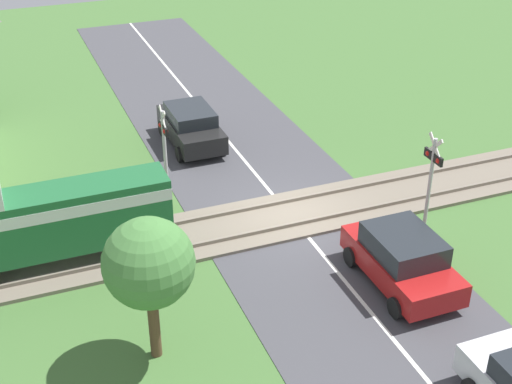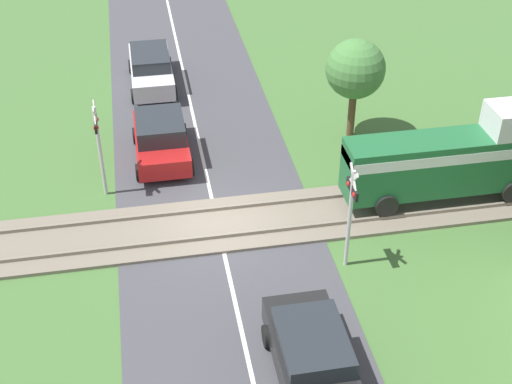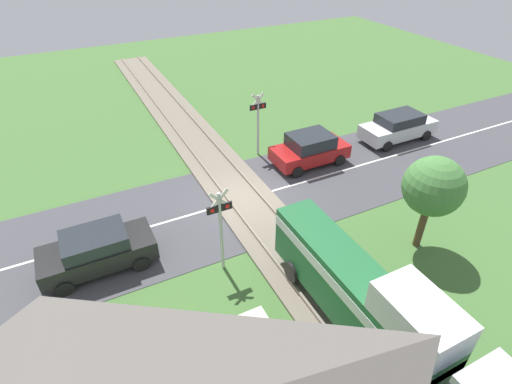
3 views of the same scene
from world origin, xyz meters
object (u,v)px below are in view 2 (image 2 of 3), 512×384
car_behind_queue (151,68)px  crossing_signal_east_approach (351,205)px  car_near_crossing (161,138)px  car_far_side (312,356)px  crossing_signal_west_approach (98,138)px

car_behind_queue → crossing_signal_east_approach: bearing=20.9°
car_near_crossing → car_behind_queue: (-5.98, 0.00, -0.02)m
car_near_crossing → car_behind_queue: 5.98m
car_far_side → car_behind_queue: (-16.96, -2.88, 0.02)m
car_near_crossing → car_behind_queue: car_near_crossing is taller
car_behind_queue → car_near_crossing: bearing=0.0°
crossing_signal_west_approach → crossing_signal_east_approach: size_ratio=1.00×
car_far_side → car_behind_queue: 17.20m
car_far_side → crossing_signal_west_approach: (-9.02, -4.95, 1.39)m
crossing_signal_west_approach → crossing_signal_east_approach: (5.00, 7.01, 0.00)m
car_far_side → crossing_signal_west_approach: bearing=-151.3°
crossing_signal_west_approach → crossing_signal_east_approach: bearing=54.5°
car_behind_queue → crossing_signal_west_approach: bearing=-14.6°
car_behind_queue → crossing_signal_west_approach: size_ratio=1.29×
car_near_crossing → car_far_side: bearing=14.7°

